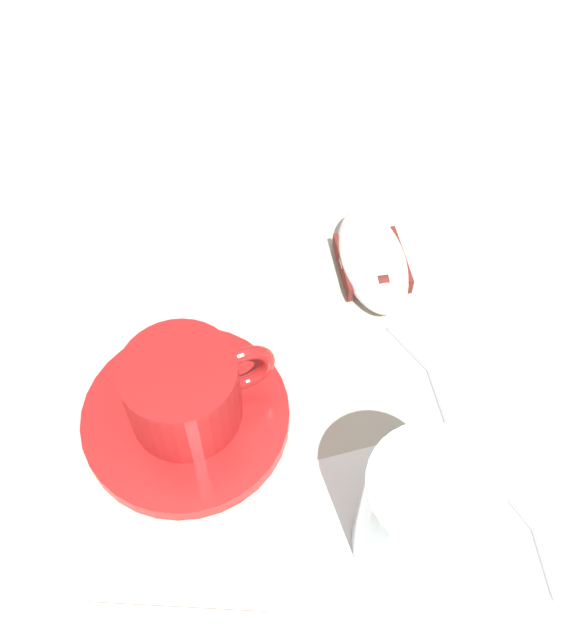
% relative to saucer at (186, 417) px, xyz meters
% --- Properties ---
extents(ground_plane, '(3.00, 3.00, 0.00)m').
position_rel_saucer_xyz_m(ground_plane, '(-0.06, -0.06, -0.01)').
color(ground_plane, '#B2A899').
extents(saucer, '(0.16, 0.16, 0.01)m').
position_rel_saucer_xyz_m(saucer, '(0.00, 0.00, 0.00)').
color(saucer, maroon).
rests_on(saucer, ground).
extents(coffee_cup, '(0.08, 0.11, 0.06)m').
position_rel_saucer_xyz_m(coffee_cup, '(-0.00, -0.00, 0.04)').
color(coffee_cup, maroon).
rests_on(coffee_cup, saucer).
extents(computer_mouse, '(0.13, 0.08, 0.03)m').
position_rel_saucer_xyz_m(computer_mouse, '(0.08, -0.19, 0.01)').
color(computer_mouse, silver).
rests_on(computer_mouse, ground).
extents(mouse_cable, '(0.24, 0.02, 0.00)m').
position_rel_saucer_xyz_m(mouse_cable, '(-0.10, -0.19, -0.01)').
color(mouse_cable, gray).
rests_on(mouse_cable, ground).
extents(napkin_under_glass, '(0.16, 0.16, 0.00)m').
position_rel_saucer_xyz_m(napkin_under_glass, '(-0.14, -0.12, -0.01)').
color(napkin_under_glass, white).
rests_on(napkin_under_glass, ground).
extents(drinking_glass, '(0.08, 0.08, 0.10)m').
position_rel_saucer_xyz_m(drinking_glass, '(-0.15, -0.11, 0.05)').
color(drinking_glass, silver).
rests_on(drinking_glass, napkin_under_glass).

